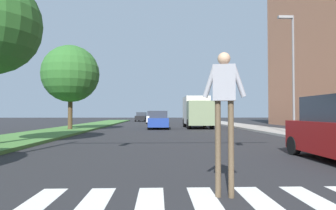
{
  "coord_description": "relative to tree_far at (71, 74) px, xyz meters",
  "views": [
    {
      "loc": [
        -0.78,
        3.2,
        1.44
      ],
      "look_at": [
        -0.17,
        20.75,
        1.93
      ],
      "focal_mm": 31.27,
      "sensor_mm": 36.0,
      "label": 1
    }
  ],
  "objects": [
    {
      "name": "crosswalk",
      "position": [
        7.93,
        -19.53,
        -4.66
      ],
      "size": [
        5.85,
        2.2,
        0.01
      ],
      "color": "silver",
      "rests_on": "ground_plane"
    },
    {
      "name": "median_strip",
      "position": [
        -0.24,
        0.71,
        -4.58
      ],
      "size": [
        4.05,
        64.0,
        0.15
      ],
      "primitive_type": "cube",
      "color": "#477A38",
      "rests_on": "ground_plane"
    },
    {
      "name": "tree_far",
      "position": [
        0.0,
        0.0,
        0.0
      ],
      "size": [
        4.64,
        4.64,
        6.84
      ],
      "color": "#4C3823",
      "rests_on": "median_strip"
    },
    {
      "name": "ground_plane",
      "position": [
        7.93,
        2.71,
        -4.66
      ],
      "size": [
        140.0,
        140.0,
        0.0
      ],
      "primitive_type": "plane",
      "color": "#262628"
    },
    {
      "name": "sidewalk_right",
      "position": [
        16.23,
        0.71,
        -4.58
      ],
      "size": [
        3.0,
        64.0,
        0.15
      ],
      "primitive_type": "cube",
      "color": "#9E9991",
      "rests_on": "ground_plane"
    },
    {
      "name": "sedan_midblock",
      "position": [
        7.21,
        2.93,
        -3.89
      ],
      "size": [
        1.94,
        4.3,
        1.65
      ],
      "color": "navy",
      "rests_on": "ground_plane"
    },
    {
      "name": "pedestrian_performer",
      "position": [
        8.29,
        -19.09,
        -3.0
      ],
      "size": [
        0.75,
        0.32,
        2.49
      ],
      "color": "brown",
      "rests_on": "ground_plane"
    },
    {
      "name": "sedan_far_horizon",
      "position": [
        4.27,
        27.95,
        -3.9
      ],
      "size": [
        2.21,
        4.65,
        1.62
      ],
      "color": "black",
      "rests_on": "ground_plane"
    },
    {
      "name": "street_lamp_right",
      "position": [
        15.64,
        -5.95,
        -0.06
      ],
      "size": [
        1.02,
        0.24,
        7.5
      ],
      "color": "slate",
      "rests_on": "sidewalk_right"
    },
    {
      "name": "sedan_distant",
      "position": [
        6.45,
        16.52,
        -3.85
      ],
      "size": [
        1.92,
        4.39,
        1.74
      ],
      "color": "silver",
      "rests_on": "ground_plane"
    },
    {
      "name": "truck_box_delivery",
      "position": [
        10.99,
        4.51,
        -3.03
      ],
      "size": [
        2.4,
        6.2,
        3.1
      ],
      "color": "gray",
      "rests_on": "ground_plane"
    }
  ]
}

